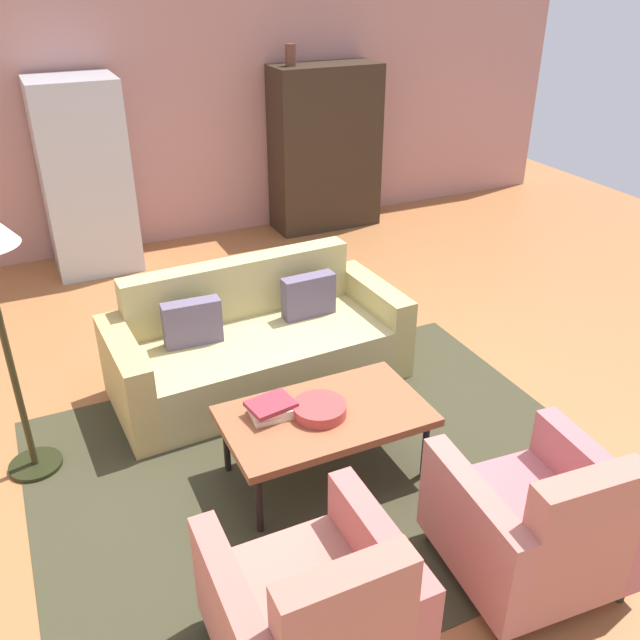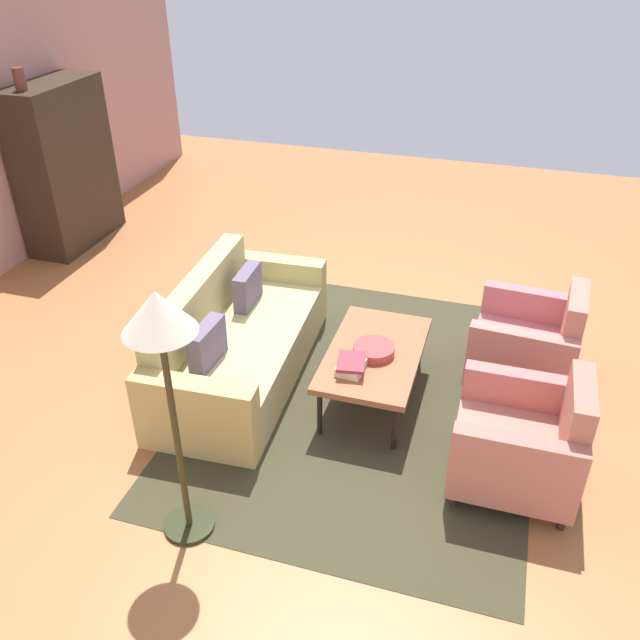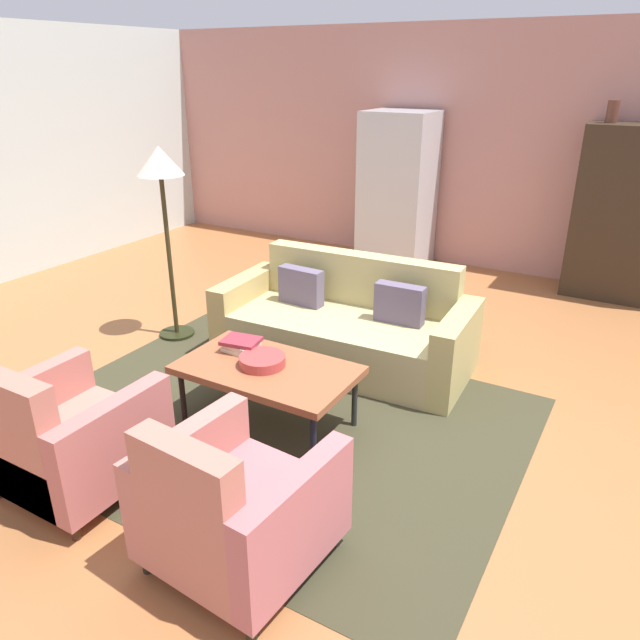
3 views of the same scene
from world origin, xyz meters
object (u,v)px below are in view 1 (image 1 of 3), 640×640
(fruit_bowl, at_px, (319,409))
(armchair_left, at_px, (316,617))
(coffee_table, at_px, (325,418))
(cabinet, at_px, (325,148))
(vase_tall, at_px, (291,55))
(refrigerator, at_px, (85,177))
(couch, at_px, (255,345))
(book_stack, at_px, (271,409))
(armchair_right, at_px, (537,528))

(fruit_bowl, bearing_deg, armchair_left, -115.76)
(armchair_left, bearing_deg, coffee_table, 62.68)
(coffee_table, height_order, cabinet, cabinet)
(armchair_left, relative_size, fruit_bowl, 2.78)
(coffee_table, height_order, fruit_bowl, fruit_bowl)
(armchair_left, xyz_separation_m, fruit_bowl, (0.56, 1.17, 0.14))
(vase_tall, xyz_separation_m, refrigerator, (-2.22, -0.10, -0.98))
(coffee_table, bearing_deg, couch, 90.20)
(couch, xyz_separation_m, refrigerator, (-0.72, 2.69, 0.64))
(couch, relative_size, coffee_table, 1.78)
(coffee_table, relative_size, book_stack, 4.18)
(coffee_table, distance_m, armchair_right, 1.31)
(couch, xyz_separation_m, fruit_bowl, (-0.03, -1.19, 0.20))
(vase_tall, bearing_deg, armchair_left, -112.16)
(fruit_bowl, distance_m, refrigerator, 3.96)
(armchair_right, height_order, refrigerator, refrigerator)
(couch, distance_m, coffee_table, 1.19)
(couch, relative_size, vase_tall, 9.85)
(fruit_bowl, distance_m, book_stack, 0.28)
(armchair_left, distance_m, book_stack, 1.32)
(couch, xyz_separation_m, armchair_left, (-0.60, -2.35, 0.06))
(armchair_right, relative_size, fruit_bowl, 2.78)
(book_stack, xyz_separation_m, cabinet, (2.19, 3.87, 0.40))
(couch, height_order, fruit_bowl, couch)
(book_stack, relative_size, cabinet, 0.16)
(vase_tall, bearing_deg, book_stack, -114.85)
(armchair_left, height_order, refrigerator, refrigerator)
(couch, xyz_separation_m, book_stack, (-0.29, -1.08, 0.21))
(couch, distance_m, vase_tall, 3.55)
(coffee_table, height_order, refrigerator, refrigerator)
(armchair_right, bearing_deg, couch, 108.56)
(coffee_table, bearing_deg, cabinet, 64.54)
(fruit_bowl, bearing_deg, couch, 88.41)
(armchair_left, bearing_deg, refrigerator, 91.34)
(couch, distance_m, armchair_right, 2.43)
(cabinet, height_order, vase_tall, vase_tall)
(armchair_left, distance_m, vase_tall, 5.76)
(couch, distance_m, book_stack, 1.14)
(couch, relative_size, refrigerator, 1.16)
(book_stack, bearing_deg, couch, 74.84)
(armchair_left, height_order, fruit_bowl, armchair_left)
(couch, distance_m, armchair_left, 2.43)
(fruit_bowl, relative_size, book_stack, 1.10)
(cabinet, height_order, refrigerator, refrigerator)
(armchair_left, xyz_separation_m, book_stack, (0.30, 1.28, 0.16))
(coffee_table, height_order, book_stack, book_stack)
(armchair_left, relative_size, vase_tall, 4.05)
(coffee_table, xyz_separation_m, cabinet, (1.89, 3.98, 0.48))
(couch, xyz_separation_m, cabinet, (1.90, 2.79, 0.61))
(coffee_table, height_order, armchair_right, armchair_right)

